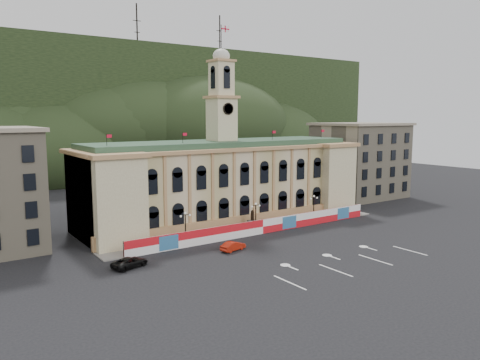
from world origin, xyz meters
TOP-DOWN VIEW (x-y plane):
  - ground at (0.00, 0.00)m, footprint 260.00×260.00m
  - lane_markings at (0.00, -5.00)m, footprint 26.00×10.00m
  - hill_ridge at (0.03, 121.99)m, footprint 230.00×80.00m
  - city_hall at (0.00, 27.63)m, footprint 56.20×17.60m
  - side_building_right at (43.00, 30.93)m, footprint 21.00×17.00m
  - hoarding_fence at (0.06, 15.07)m, footprint 50.00×0.44m
  - pavement at (0.00, 17.75)m, footprint 56.00×5.50m
  - statue at (0.00, 18.00)m, footprint 1.40×1.40m
  - lamp_left at (-14.00, 17.00)m, footprint 1.96×0.44m
  - lamp_center at (0.00, 17.00)m, footprint 1.96×0.44m
  - lamp_right at (14.00, 17.00)m, footprint 1.96×0.44m
  - red_sedan at (-9.97, 9.39)m, footprint 3.39×4.95m
  - black_suv at (-25.86, 10.70)m, footprint 5.25×6.49m

SIDE VIEW (x-z plane):
  - ground at x=0.00m, z-range 0.00..0.00m
  - lane_markings at x=0.00m, z-range -0.01..0.01m
  - pavement at x=0.00m, z-range 0.00..0.16m
  - red_sedan at x=-9.97m, z-range 0.00..1.41m
  - black_suv at x=-25.86m, z-range 0.00..1.43m
  - statue at x=0.00m, z-range -0.67..3.05m
  - hoarding_fence at x=0.06m, z-range 0.00..2.50m
  - lamp_left at x=-14.00m, z-range 0.50..5.65m
  - lamp_center at x=0.00m, z-range 0.50..5.65m
  - lamp_right at x=14.00m, z-range 0.50..5.65m
  - city_hall at x=0.00m, z-range -10.70..26.40m
  - side_building_right at x=43.00m, z-range 0.03..18.63m
  - hill_ridge at x=0.03m, z-range -12.52..51.48m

